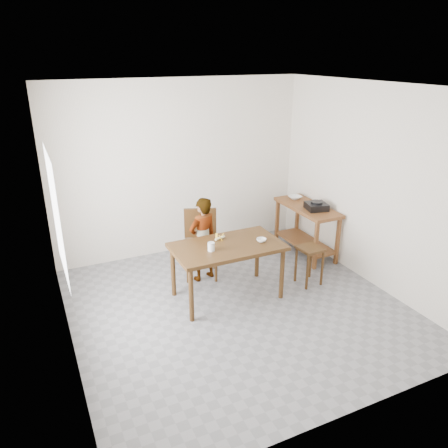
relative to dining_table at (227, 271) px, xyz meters
name	(u,v)px	position (x,y,z in m)	size (l,w,h in m)	color
floor	(237,308)	(0.00, -0.30, -0.40)	(4.00, 4.00, 0.04)	slate
ceiling	(240,84)	(0.00, -0.30, 2.35)	(4.00, 4.00, 0.04)	white
wall_back	(180,168)	(0.00, 1.72, 0.98)	(4.00, 0.04, 2.70)	silver
wall_front	(357,286)	(0.00, -2.32, 0.98)	(4.00, 0.04, 2.70)	silver
wall_left	(55,237)	(-2.02, -0.30, 0.98)	(0.04, 4.00, 2.70)	silver
wall_right	(372,186)	(2.02, -0.30, 0.98)	(0.04, 4.00, 2.70)	silver
window_pane	(56,215)	(-1.97, -0.10, 1.12)	(0.02, 1.10, 1.30)	white
dining_table	(227,271)	(0.00, 0.00, 0.00)	(1.40, 0.80, 0.75)	#402710
prep_counter	(306,230)	(1.72, 0.70, 0.03)	(0.50, 1.20, 0.80)	brown
child	(203,239)	(-0.09, 0.60, 0.23)	(0.44, 0.29, 1.22)	silver
dining_chair	(201,245)	(-0.09, 0.69, 0.10)	(0.46, 0.46, 0.96)	#402710
stool	(309,265)	(1.19, -0.15, -0.10)	(0.31, 0.31, 0.55)	#402710
glass_tumbler	(211,247)	(-0.25, -0.07, 0.43)	(0.09, 0.09, 0.11)	white
small_bowl	(261,240)	(0.44, -0.09, 0.40)	(0.13, 0.13, 0.04)	white
banana	(220,238)	(-0.02, 0.19, 0.40)	(0.16, 0.11, 0.06)	#FFDF4E
serving_bowl	(295,197)	(1.73, 1.07, 0.45)	(0.21, 0.21, 0.05)	white
gas_burner	(316,206)	(1.74, 0.51, 0.48)	(0.30, 0.30, 0.10)	black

